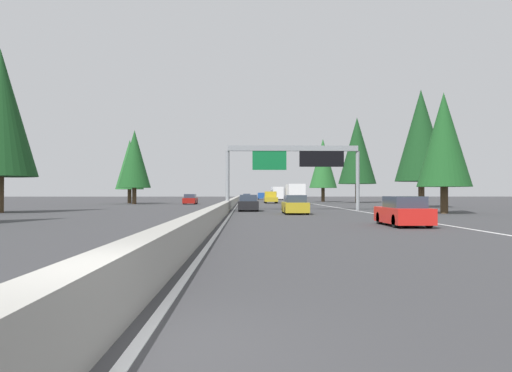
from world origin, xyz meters
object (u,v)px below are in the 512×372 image
Objects in this scene: bus_near_right at (277,193)px; conifer_right_distant at (323,164)px; sign_gantry_overhead at (295,159)px; sedan_near_center at (247,197)px; conifer_right_near at (444,140)px; conifer_left_near at (0,113)px; pickup_mid_right at (271,197)px; conifer_left_far at (130,165)px; sedan_far_right at (403,212)px; minivan_far_left at (262,196)px; box_truck_distant_a at (295,193)px; conifer_right_mid at (421,135)px; conifer_right_far at (357,151)px; sedan_mid_left at (248,203)px; oncoming_near at (190,199)px; conifer_left_mid at (134,159)px; sedan_distant_b at (295,205)px.

conifer_right_distant is at bearing -168.60° from bus_near_right.
sign_gantry_overhead is 2.88× the size of sedan_near_center.
conifer_left_near reaches higher than conifer_right_near.
pickup_mid_right is 22.87m from conifer_left_far.
sedan_far_right is 0.88× the size of minivan_far_left.
sign_gantry_overhead is at bearing 174.53° from box_truck_distant_a.
conifer_right_far is (27.69, 1.24, 0.56)m from conifer_right_mid.
pickup_mid_right is at bearing -6.07° from sedan_mid_left.
sedan_far_right is 33.88m from conifer_left_near.
minivan_far_left is at bearing 3.77° from box_truck_distant_a.
box_truck_distant_a is at bearing -5.47° from sign_gantry_overhead.
conifer_right_far reaches higher than conifer_left_far.
conifer_left_mid is at bearing -96.77° from oncoming_near.
conifer_left_near is 1.36× the size of conifer_left_far.
oncoming_near is at bearing 59.92° from conifer_right_mid.
pickup_mid_right is at bearing -172.13° from sedan_near_center.
sign_gantry_overhead is at bearing 55.02° from conifer_right_near.
minivan_far_left is 0.43× the size of conifer_right_distant.
conifer_right_far is at bearing 2.56° from conifer_right_mid.
sign_gantry_overhead is at bearing -5.37° from sedan_distant_b.
conifer_left_far is at bearing 28.41° from sedan_distant_b.
pickup_mid_right is (56.10, 3.83, 0.23)m from sedan_far_right.
conifer_right_near is 52.75m from conifer_left_far.
pickup_mid_right is at bearing 3.91° from sedan_far_right.
box_truck_distant_a reaches higher than sedan_far_right.
conifer_left_near is (-5.55, 24.94, 3.42)m from sign_gantry_overhead.
conifer_left_far is (-13.48, 32.61, -1.01)m from conifer_right_distant.
bus_near_right is at bearing -18.45° from conifer_left_near.
minivan_far_left is 89.02m from conifer_left_near.
sedan_mid_left is 81.77m from minivan_far_left.
sedan_far_right is 0.31× the size of conifer_right_far.
sedan_near_center is at bearing 12.84° from conifer_right_near.
conifer_right_far reaches higher than bus_near_right.
sedan_near_center is at bearing 168.89° from minivan_far_left.
box_truck_distant_a is at bearing 127.10° from conifer_right_far.
conifer_right_mid is 40.24m from conifer_left_mid.
conifer_left_near is at bearing 137.64° from conifer_right_far.
conifer_right_distant is at bearing 131.97° from oncoming_near.
conifer_left_far is (55.33, 26.10, 5.39)m from sedan_far_right.
bus_near_right is 2.61× the size of sedan_near_center.
box_truck_distant_a is 19.39m from conifer_right_distant.
conifer_right_distant is (17.26, -6.94, 5.47)m from box_truck_distant_a.
box_truck_distant_a is 23.80m from conifer_right_mid.
conifer_left_near reaches higher than conifer_right_distant.
sedan_near_center is (27.20, 3.76, -0.23)m from pickup_mid_right.
pickup_mid_right is 0.52× the size of conifer_left_mid.
conifer_right_distant is (-14.50, -14.10, 6.40)m from sedan_near_center.
sign_gantry_overhead is 1.31× the size of conifer_right_near.
bus_near_right is at bearing 14.98° from conifer_right_far.
sedan_near_center is at bearing -33.48° from conifer_left_far.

